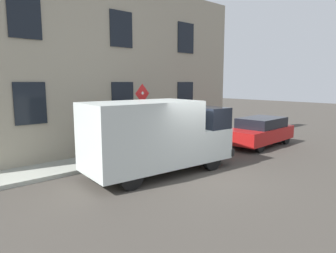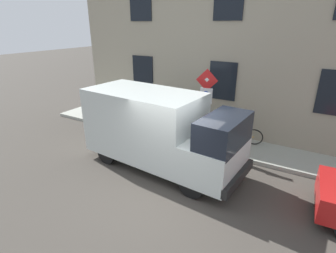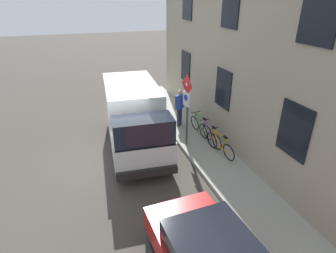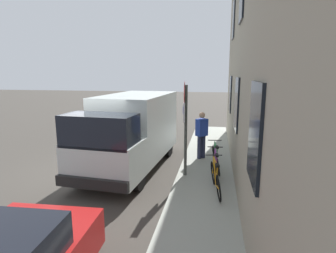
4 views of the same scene
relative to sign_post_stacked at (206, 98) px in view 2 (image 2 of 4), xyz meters
name	(u,v)px [view 2 (image 2 of 4)]	position (x,y,z in m)	size (l,w,h in m)	color
ground_plane	(166,187)	(-2.88, -0.06, -2.02)	(80.00, 80.00, 0.00)	#3F3A35
sidewalk_slab	(211,141)	(0.65, -0.06, -1.95)	(1.73, 16.07, 0.14)	#9DA195
building_facade	(228,45)	(1.86, -0.06, 1.69)	(0.75, 14.07, 7.42)	gray
sign_post_stacked	(206,98)	(0.00, 0.00, 0.00)	(0.18, 0.56, 2.80)	#474C47
delivery_van	(159,129)	(-1.90, 0.80, -0.69)	(2.40, 5.47, 2.50)	silver
bicycle_orange	(240,134)	(0.96, -1.09, -1.51)	(0.48, 1.71, 0.89)	black
bicycle_purple	(219,130)	(0.96, -0.23, -1.51)	(0.46, 1.71, 0.89)	black
bicycle_green	(199,126)	(0.96, 0.63, -1.51)	(0.46, 1.72, 0.89)	black
pedestrian	(168,112)	(0.43, 1.83, -0.95)	(0.47, 0.47, 1.72)	#262B47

